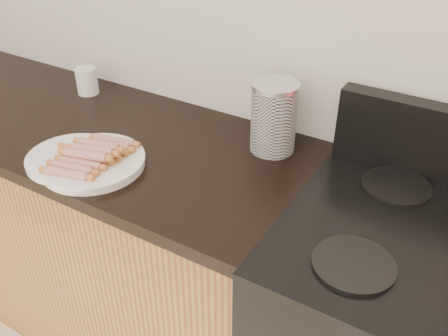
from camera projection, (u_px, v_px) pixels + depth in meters
The scene contains 10 objects.
cabinet_base at pixel (41, 206), 2.03m from camera, with size 2.20×0.59×0.86m, color olive.
counter_slab at pixel (16, 106), 1.79m from camera, with size 2.20×0.62×0.04m, color black.
burner_near_left at pixel (354, 264), 1.07m from camera, with size 0.18×0.18×0.01m, color black.
burner_far_left at pixel (396, 186), 1.31m from camera, with size 0.18×0.18×0.01m, color black.
main_plate at pixel (93, 163), 1.42m from camera, with size 0.29×0.29×0.02m, color white.
side_plate at pixel (72, 158), 1.44m from camera, with size 0.26×0.26×0.02m, color silver.
hotdog_pile at pixel (92, 155), 1.40m from camera, with size 0.13×0.25×0.05m.
plain_sausages at pixel (71, 153), 1.43m from camera, with size 0.12×0.05×0.02m.
canister at pixel (274, 117), 1.44m from camera, with size 0.14×0.14×0.21m.
mug at pixel (87, 81), 1.81m from camera, with size 0.08×0.08×0.10m, color white.
Camera 1 is at (0.78, 0.69, 1.68)m, focal length 40.00 mm.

